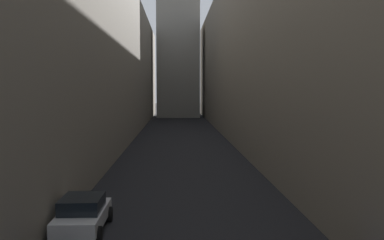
# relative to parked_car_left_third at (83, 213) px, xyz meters

# --- Properties ---
(ground_plane) EXTENTS (264.00, 264.00, 0.00)m
(ground_plane) POSITION_rel_parked_car_left_third_xyz_m (4.40, 30.35, -0.79)
(ground_plane) COLOR black
(building_block_left) EXTENTS (13.76, 108.00, 18.63)m
(building_block_left) POSITION_rel_parked_car_left_third_xyz_m (-7.98, 32.35, 8.53)
(building_block_left) COLOR gray
(building_block_left) RESTS_ON ground
(building_block_right) EXTENTS (10.81, 108.00, 20.16)m
(building_block_right) POSITION_rel_parked_car_left_third_xyz_m (15.31, 32.35, 9.29)
(building_block_right) COLOR #756B5B
(building_block_right) RESTS_ON ground
(parked_car_left_third) EXTENTS (1.98, 3.97, 1.51)m
(parked_car_left_third) POSITION_rel_parked_car_left_third_xyz_m (0.00, 0.00, 0.00)
(parked_car_left_third) COLOR silver
(parked_car_left_third) RESTS_ON ground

